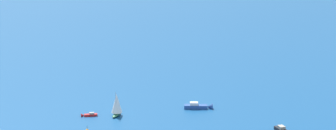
% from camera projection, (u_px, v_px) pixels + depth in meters
% --- Properties ---
extents(motorboat_near_centre, '(3.38, 9.94, 2.83)m').
position_uv_depth(motorboat_near_centre, '(200.00, 106.00, 233.07)').
color(motorboat_near_centre, '#23478C').
rests_on(motorboat_near_centre, ground_plane).
extents(sailboat_far_port, '(6.67, 4.06, 8.34)m').
position_uv_depth(sailboat_far_port, '(117.00, 105.00, 224.68)').
color(sailboat_far_port, '#33704C').
rests_on(sailboat_far_port, ground_plane).
extents(motorboat_offshore, '(2.93, 5.57, 1.57)m').
position_uv_depth(motorboat_offshore, '(88.00, 115.00, 224.85)').
color(motorboat_offshore, '#B21E1E').
rests_on(motorboat_offshore, ground_plane).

